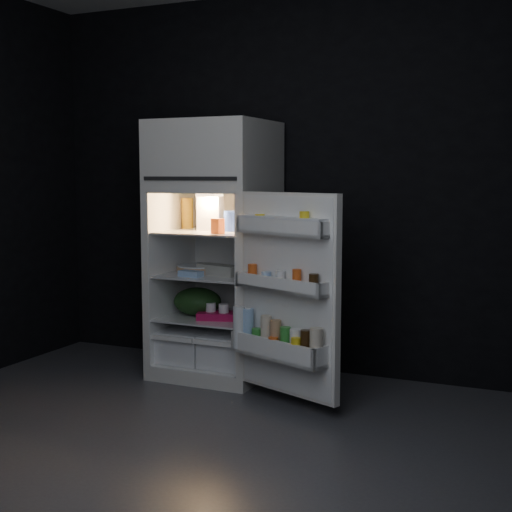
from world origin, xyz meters
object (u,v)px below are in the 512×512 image
at_px(refrigerator, 216,240).
at_px(fridge_door, 285,298).
at_px(yogurt_tray, 219,316).
at_px(milk_jug, 211,213).
at_px(egg_carton, 219,270).

relative_size(refrigerator, fridge_door, 1.46).
bearing_deg(refrigerator, yogurt_tray, -58.13).
bearing_deg(milk_jug, egg_carton, -51.14).
height_order(milk_jug, egg_carton, milk_jug).
xyz_separation_m(refrigerator, egg_carton, (0.06, -0.08, -0.19)).
bearing_deg(milk_jug, yogurt_tray, -59.81).
bearing_deg(milk_jug, fridge_door, -46.29).
xyz_separation_m(fridge_door, yogurt_tray, (-0.64, 0.38, -0.23)).
xyz_separation_m(refrigerator, milk_jug, (-0.05, 0.00, 0.19)).
relative_size(fridge_door, egg_carton, 3.83).
bearing_deg(egg_carton, fridge_door, -17.97).
height_order(egg_carton, yogurt_tray, egg_carton).
distance_m(refrigerator, milk_jug, 0.20).
relative_size(milk_jug, egg_carton, 0.75).
bearing_deg(yogurt_tray, fridge_door, -48.37).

